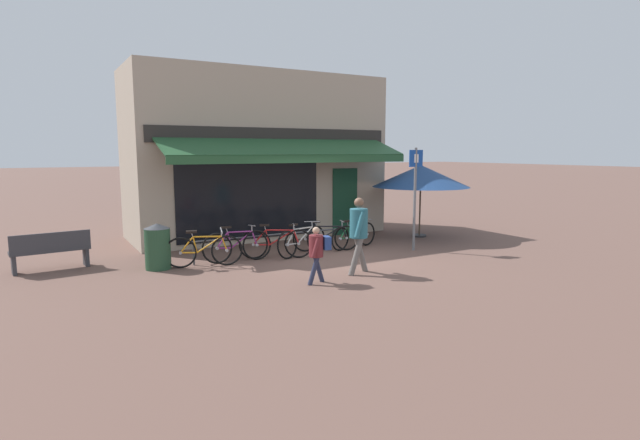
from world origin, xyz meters
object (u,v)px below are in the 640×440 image
bicycle_purple (237,246)px  parking_sign (415,189)px  bicycle_red (276,243)px  bicycle_green (354,235)px  bicycle_black (326,237)px  pedestrian_child (318,249)px  park_bench (51,250)px  bicycle_orange (204,250)px  cafe_parasol (421,176)px  pedestrian_adult (359,228)px  litter_bin (158,246)px  bicycle_silver (302,241)px

bicycle_purple → parking_sign: size_ratio=0.63×
bicycle_red → bicycle_green: 2.40m
bicycle_black → pedestrian_child: pedestrian_child is taller
bicycle_red → park_bench: (-4.87, 1.34, 0.08)m
bicycle_orange → bicycle_purple: (0.87, 0.17, 0.00)m
bicycle_black → cafe_parasol: cafe_parasol is taller
pedestrian_adult → cafe_parasol: (4.28, 2.94, 0.88)m
pedestrian_child → litter_bin: 3.81m
bicycle_black → cafe_parasol: bearing=28.7°
bicycle_purple → bicycle_red: 0.97m
pedestrian_child → cafe_parasol: bearing=-138.6°
bicycle_purple → cafe_parasol: cafe_parasol is taller
cafe_parasol → park_bench: cafe_parasol is taller
parking_sign → bicycle_black: bearing=151.9°
bicycle_purple → bicycle_black: size_ratio=1.02×
pedestrian_child → bicycle_silver: bearing=-100.2°
bicycle_orange → bicycle_black: 3.38m
bicycle_red → bicycle_black: bicycle_red is taller
park_bench → bicycle_black: bearing=-16.4°
park_bench → bicycle_green: bearing=-15.7°
parking_sign → cafe_parasol: size_ratio=0.92×
parking_sign → park_bench: 8.87m
pedestrian_child → bicycle_orange: bearing=-47.1°
bicycle_green → cafe_parasol: 3.23m
bicycle_purple → park_bench: bearing=167.1°
bicycle_purple → pedestrian_child: bearing=-71.2°
bicycle_orange → bicycle_purple: bicycle_purple is taller
bicycle_orange → pedestrian_child: (1.57, -2.51, 0.32)m
bicycle_orange → parking_sign: parking_sign is taller
bicycle_purple → pedestrian_adult: 3.11m
litter_bin → cafe_parasol: cafe_parasol is taller
bicycle_purple → park_bench: (-3.91, 1.21, 0.07)m
park_bench → cafe_parasol: bearing=-10.0°
bicycle_green → park_bench: size_ratio=1.04×
pedestrian_adult → park_bench: (-5.78, 3.62, -0.54)m
park_bench → bicycle_purple: bearing=-23.3°
litter_bin → park_bench: bearing=153.6°
cafe_parasol → park_bench: size_ratio=1.81×
litter_bin → bicycle_black: bearing=-1.6°
pedestrian_adult → parking_sign: 3.10m
bicycle_purple → pedestrian_child: pedestrian_child is taller
pedestrian_child → parking_sign: size_ratio=0.43×
bicycle_green → pedestrian_child: pedestrian_child is taller
pedestrian_adult → parking_sign: size_ratio=0.61×
bicycle_black → parking_sign: 2.69m
bicycle_orange → bicycle_red: size_ratio=1.01×
bicycle_orange → bicycle_red: bearing=15.6°
bicycle_black → cafe_parasol: 3.98m
cafe_parasol → bicycle_orange: bearing=-174.3°
bicycle_purple → litter_bin: bearing=178.9°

